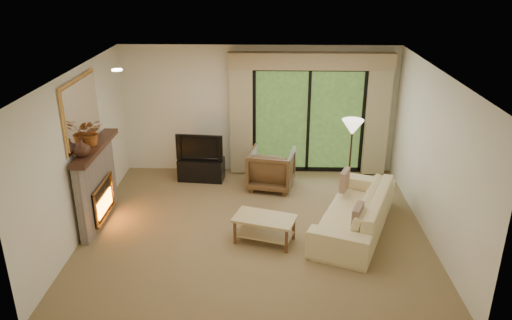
{
  "coord_description": "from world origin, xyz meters",
  "views": [
    {
      "loc": [
        0.2,
        -7.2,
        4.13
      ],
      "look_at": [
        0.0,
        0.3,
        1.1
      ],
      "focal_mm": 35.0,
      "sensor_mm": 36.0,
      "label": 1
    }
  ],
  "objects_px": {
    "media_console": "(201,169)",
    "coffee_table": "(265,229)",
    "armchair": "(271,169)",
    "sofa": "(355,210)"
  },
  "relations": [
    {
      "from": "media_console",
      "to": "sofa",
      "type": "xyz_separation_m",
      "value": [
        2.75,
        -1.92,
        0.12
      ]
    },
    {
      "from": "media_console",
      "to": "armchair",
      "type": "bearing_deg",
      "value": -7.45
    },
    {
      "from": "armchair",
      "to": "coffee_table",
      "type": "height_order",
      "value": "armchair"
    },
    {
      "from": "media_console",
      "to": "coffee_table",
      "type": "xyz_separation_m",
      "value": [
        1.29,
        -2.34,
        -0.01
      ]
    },
    {
      "from": "media_console",
      "to": "coffee_table",
      "type": "relative_size",
      "value": 0.95
    },
    {
      "from": "media_console",
      "to": "sofa",
      "type": "height_order",
      "value": "sofa"
    },
    {
      "from": "armchair",
      "to": "coffee_table",
      "type": "distance_m",
      "value": 2.03
    },
    {
      "from": "media_console",
      "to": "armchair",
      "type": "distance_m",
      "value": 1.45
    },
    {
      "from": "sofa",
      "to": "armchair",
      "type": "bearing_deg",
      "value": -118.58
    },
    {
      "from": "media_console",
      "to": "coffee_table",
      "type": "distance_m",
      "value": 2.67
    }
  ]
}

